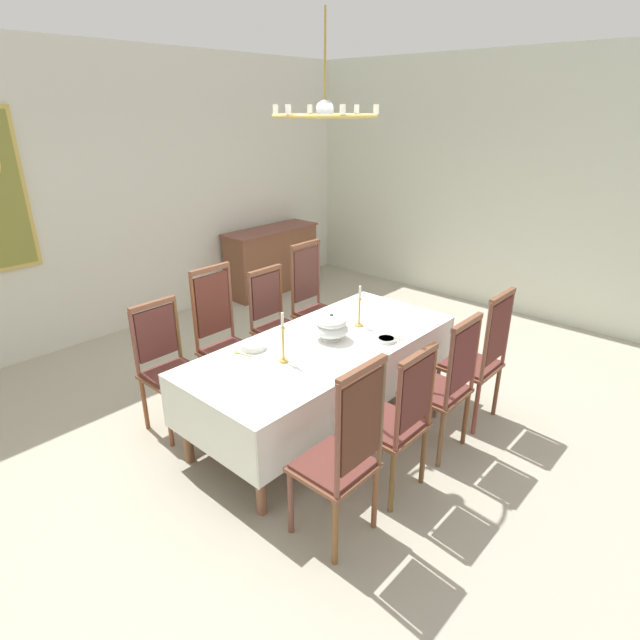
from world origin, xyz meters
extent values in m
cube|color=#B0AA96|center=(0.00, 0.00, -0.02)|extent=(7.10, 5.69, 0.04)
cube|color=silver|center=(0.00, 2.88, 1.55)|extent=(7.10, 0.08, 3.11)
cube|color=silver|center=(3.59, 0.00, 1.55)|extent=(0.08, 5.69, 3.11)
cylinder|color=brown|center=(-1.07, -0.65, 0.35)|extent=(0.07, 0.07, 0.71)
cylinder|color=brown|center=(1.07, -0.65, 0.35)|extent=(0.07, 0.07, 0.71)
cylinder|color=brown|center=(-1.07, 0.16, 0.35)|extent=(0.07, 0.07, 0.71)
cylinder|color=brown|center=(1.07, 0.16, 0.35)|extent=(0.07, 0.07, 0.71)
cube|color=brown|center=(0.00, -0.24, 0.67)|extent=(2.21, 0.89, 0.08)
cube|color=brown|center=(0.00, -0.24, 0.72)|extent=(2.33, 1.01, 0.03)
cube|color=white|center=(0.00, -0.24, 0.74)|extent=(2.35, 1.03, 0.00)
cube|color=white|center=(0.00, -0.75, 0.53)|extent=(2.35, 0.00, 0.42)
cube|color=white|center=(0.00, 0.26, 0.53)|extent=(2.35, 0.00, 0.42)
cube|color=white|center=(-1.17, -0.24, 0.53)|extent=(0.00, 1.03, 0.42)
cube|color=white|center=(1.17, -0.24, 0.53)|extent=(0.00, 1.03, 0.42)
cylinder|color=brown|center=(-1.05, -0.91, 0.23)|extent=(0.04, 0.04, 0.47)
cylinder|color=brown|center=(-0.67, -0.91, 0.23)|extent=(0.04, 0.04, 0.47)
cylinder|color=brown|center=(-1.05, -1.27, 0.23)|extent=(0.04, 0.04, 0.47)
cylinder|color=brown|center=(-0.67, -1.27, 0.23)|extent=(0.04, 0.04, 0.47)
cube|color=brown|center=(-0.86, -1.09, 0.48)|extent=(0.44, 0.42, 0.03)
cube|color=brown|center=(-0.86, -1.09, 0.51)|extent=(0.40, 0.38, 0.02)
cylinder|color=brown|center=(-1.06, -1.28, 0.85)|extent=(0.03, 0.03, 0.71)
cylinder|color=brown|center=(-0.67, -1.28, 0.85)|extent=(0.03, 0.03, 0.71)
cube|color=#582F20|center=(-0.86, -1.28, 0.89)|extent=(0.34, 0.02, 0.54)
cube|color=brown|center=(-0.86, -1.28, 1.21)|extent=(0.40, 0.04, 0.04)
cylinder|color=brown|center=(-0.67, 0.42, 0.23)|extent=(0.04, 0.04, 0.47)
cylinder|color=brown|center=(-1.05, 0.42, 0.23)|extent=(0.04, 0.04, 0.47)
cylinder|color=brown|center=(-0.67, 0.78, 0.23)|extent=(0.04, 0.04, 0.47)
cylinder|color=brown|center=(-1.05, 0.78, 0.23)|extent=(0.04, 0.04, 0.47)
cube|color=brown|center=(-0.86, 0.60, 0.48)|extent=(0.44, 0.42, 0.03)
cube|color=brown|center=(-0.86, 0.60, 0.51)|extent=(0.40, 0.38, 0.02)
cylinder|color=brown|center=(-0.67, 0.79, 0.77)|extent=(0.03, 0.03, 0.55)
cylinder|color=brown|center=(-1.06, 0.79, 0.77)|extent=(0.03, 0.03, 0.55)
cube|color=brown|center=(-0.86, 0.79, 0.80)|extent=(0.34, 0.02, 0.42)
cube|color=brown|center=(-0.86, 0.79, 1.05)|extent=(0.40, 0.04, 0.04)
cylinder|color=brown|center=(-0.49, -0.91, 0.23)|extent=(0.04, 0.04, 0.47)
cylinder|color=brown|center=(-0.11, -0.91, 0.23)|extent=(0.04, 0.04, 0.47)
cylinder|color=brown|center=(-0.49, -1.27, 0.23)|extent=(0.04, 0.04, 0.47)
cylinder|color=brown|center=(-0.11, -1.27, 0.23)|extent=(0.04, 0.04, 0.47)
cube|color=brown|center=(-0.30, -1.09, 0.48)|extent=(0.44, 0.42, 0.03)
cube|color=brown|center=(-0.30, -1.09, 0.51)|extent=(0.40, 0.38, 0.02)
cylinder|color=brown|center=(-0.49, -1.28, 0.79)|extent=(0.03, 0.03, 0.59)
cylinder|color=brown|center=(-0.10, -1.28, 0.79)|extent=(0.03, 0.03, 0.59)
cube|color=#592923|center=(-0.30, -1.28, 0.82)|extent=(0.34, 0.02, 0.45)
cube|color=brown|center=(-0.30, -1.28, 1.08)|extent=(0.40, 0.04, 0.04)
cylinder|color=brown|center=(-0.11, 0.42, 0.23)|extent=(0.04, 0.04, 0.47)
cylinder|color=brown|center=(-0.49, 0.42, 0.23)|extent=(0.04, 0.04, 0.47)
cylinder|color=brown|center=(-0.11, 0.78, 0.23)|extent=(0.04, 0.04, 0.47)
cylinder|color=brown|center=(-0.49, 0.78, 0.23)|extent=(0.04, 0.04, 0.47)
cube|color=brown|center=(-0.30, 0.60, 0.48)|extent=(0.44, 0.42, 0.03)
cube|color=brown|center=(-0.30, 0.60, 0.51)|extent=(0.40, 0.38, 0.02)
cylinder|color=brown|center=(-0.10, 0.79, 0.85)|extent=(0.03, 0.03, 0.71)
cylinder|color=brown|center=(-0.49, 0.79, 0.85)|extent=(0.03, 0.03, 0.71)
cube|color=#5B2C22|center=(-0.30, 0.79, 0.89)|extent=(0.34, 0.02, 0.54)
cube|color=brown|center=(-0.30, 0.79, 1.21)|extent=(0.40, 0.04, 0.04)
cylinder|color=brown|center=(0.13, -0.91, 0.23)|extent=(0.04, 0.04, 0.47)
cylinder|color=brown|center=(0.51, -0.91, 0.23)|extent=(0.04, 0.04, 0.47)
cylinder|color=brown|center=(0.13, -1.27, 0.23)|extent=(0.04, 0.04, 0.47)
cylinder|color=brown|center=(0.51, -1.27, 0.23)|extent=(0.04, 0.04, 0.47)
cube|color=brown|center=(0.32, -1.09, 0.48)|extent=(0.44, 0.42, 0.03)
cube|color=brown|center=(0.32, -1.09, 0.51)|extent=(0.40, 0.38, 0.02)
cylinder|color=brown|center=(0.13, -1.28, 0.80)|extent=(0.03, 0.03, 0.61)
cylinder|color=brown|center=(0.52, -1.28, 0.80)|extent=(0.03, 0.03, 0.61)
cube|color=maroon|center=(0.32, -1.28, 0.83)|extent=(0.34, 0.02, 0.46)
cube|color=brown|center=(0.32, -1.28, 1.10)|extent=(0.40, 0.04, 0.04)
cylinder|color=brown|center=(0.51, 0.42, 0.23)|extent=(0.04, 0.04, 0.47)
cylinder|color=brown|center=(0.13, 0.42, 0.23)|extent=(0.04, 0.04, 0.47)
cylinder|color=brown|center=(0.51, 0.78, 0.23)|extent=(0.04, 0.04, 0.47)
cylinder|color=brown|center=(0.13, 0.78, 0.23)|extent=(0.04, 0.04, 0.47)
cube|color=brown|center=(0.32, 0.60, 0.48)|extent=(0.44, 0.42, 0.03)
cube|color=brown|center=(0.32, 0.60, 0.51)|extent=(0.40, 0.38, 0.02)
cylinder|color=brown|center=(0.52, 0.79, 0.77)|extent=(0.03, 0.03, 0.56)
cylinder|color=brown|center=(0.13, 0.79, 0.77)|extent=(0.03, 0.03, 0.56)
cube|color=brown|center=(0.32, 0.79, 0.80)|extent=(0.34, 0.02, 0.42)
cube|color=brown|center=(0.32, 0.79, 1.05)|extent=(0.40, 0.04, 0.04)
cylinder|color=brown|center=(0.69, -0.91, 0.23)|extent=(0.04, 0.04, 0.47)
cylinder|color=brown|center=(1.07, -0.91, 0.23)|extent=(0.04, 0.04, 0.47)
cylinder|color=brown|center=(0.69, -1.27, 0.23)|extent=(0.04, 0.04, 0.47)
cylinder|color=brown|center=(1.07, -1.27, 0.23)|extent=(0.04, 0.04, 0.47)
cube|color=brown|center=(0.88, -1.09, 0.48)|extent=(0.44, 0.42, 0.03)
cube|color=brown|center=(0.88, -1.09, 0.51)|extent=(0.40, 0.38, 0.02)
cylinder|color=brown|center=(0.68, -1.28, 0.82)|extent=(0.03, 0.03, 0.65)
cylinder|color=brown|center=(1.07, -1.28, 0.82)|extent=(0.03, 0.03, 0.65)
cube|color=#5D2822|center=(0.88, -1.28, 0.85)|extent=(0.34, 0.02, 0.50)
cube|color=brown|center=(0.88, -1.28, 1.15)|extent=(0.40, 0.04, 0.04)
cylinder|color=brown|center=(1.07, 0.42, 0.23)|extent=(0.04, 0.04, 0.47)
cylinder|color=brown|center=(0.69, 0.42, 0.23)|extent=(0.04, 0.04, 0.47)
cylinder|color=brown|center=(1.07, 0.78, 0.23)|extent=(0.04, 0.04, 0.47)
cylinder|color=brown|center=(0.69, 0.78, 0.23)|extent=(0.04, 0.04, 0.47)
cube|color=brown|center=(0.88, 0.60, 0.48)|extent=(0.44, 0.42, 0.03)
cube|color=brown|center=(0.88, 0.60, 0.51)|extent=(0.40, 0.38, 0.02)
cylinder|color=brown|center=(1.07, 0.79, 0.85)|extent=(0.03, 0.03, 0.70)
cylinder|color=brown|center=(0.68, 0.79, 0.85)|extent=(0.03, 0.03, 0.70)
cube|color=brown|center=(0.88, 0.79, 0.88)|extent=(0.34, 0.02, 0.53)
cube|color=brown|center=(0.88, 0.79, 1.20)|extent=(0.40, 0.04, 0.04)
cylinder|color=white|center=(0.09, -0.24, 0.75)|extent=(0.15, 0.15, 0.02)
ellipsoid|color=white|center=(0.09, -0.24, 0.82)|extent=(0.28, 0.28, 0.13)
ellipsoid|color=white|center=(0.09, -0.24, 0.90)|extent=(0.25, 0.25, 0.10)
sphere|color=#456E52|center=(0.09, -0.24, 0.95)|extent=(0.03, 0.03, 0.03)
cylinder|color=gold|center=(-0.45, -0.24, 0.75)|extent=(0.07, 0.07, 0.02)
cylinder|color=gold|center=(-0.45, -0.24, 0.88)|extent=(0.02, 0.02, 0.26)
cone|color=gold|center=(-0.45, -0.24, 1.02)|extent=(0.04, 0.04, 0.02)
cylinder|color=silver|center=(-0.45, -0.24, 1.08)|extent=(0.02, 0.02, 0.10)
cylinder|color=gold|center=(0.45, -0.24, 0.75)|extent=(0.07, 0.07, 0.02)
cylinder|color=gold|center=(0.45, -0.24, 0.87)|extent=(0.02, 0.02, 0.23)
cone|color=gold|center=(0.45, -0.24, 0.99)|extent=(0.04, 0.04, 0.02)
cylinder|color=silver|center=(0.45, -0.24, 1.05)|extent=(0.02, 0.02, 0.10)
cylinder|color=white|center=(0.35, -0.60, 0.76)|extent=(0.15, 0.15, 0.03)
cylinder|color=silver|center=(0.35, -0.60, 0.76)|extent=(0.13, 0.13, 0.02)
torus|color=#456E52|center=(0.35, -0.60, 0.77)|extent=(0.15, 0.15, 0.01)
cylinder|color=white|center=(-0.45, 0.09, 0.76)|extent=(0.19, 0.19, 0.05)
cylinder|color=silver|center=(-0.45, 0.09, 0.77)|extent=(0.16, 0.16, 0.03)
torus|color=#456E52|center=(-0.45, 0.09, 0.79)|extent=(0.18, 0.18, 0.01)
cube|color=gold|center=(0.45, -0.63, 0.74)|extent=(0.03, 0.14, 0.00)
ellipsoid|color=gold|center=(0.46, -0.55, 0.75)|extent=(0.03, 0.05, 0.01)
cube|color=gold|center=(-0.57, 0.05, 0.74)|extent=(0.04, 0.14, 0.00)
ellipsoid|color=gold|center=(-0.59, 0.14, 0.75)|extent=(0.03, 0.05, 0.01)
cube|color=brown|center=(2.03, 2.56, 0.44)|extent=(1.40, 0.44, 0.88)
cube|color=brown|center=(2.03, 2.56, 0.89)|extent=(1.44, 0.48, 0.02)
cube|color=brown|center=(2.38, 2.79, 0.44)|extent=(0.59, 0.01, 0.70)
cube|color=brown|center=(1.68, 2.79, 0.44)|extent=(0.59, 0.01, 0.70)
cylinder|color=gold|center=(0.00, -0.24, 2.76)|extent=(0.02, 0.02, 0.60)
sphere|color=white|center=(0.00, -0.24, 2.46)|extent=(0.12, 0.12, 0.12)
torus|color=gold|center=(0.00, -0.24, 2.42)|extent=(0.71, 0.71, 0.02)
cylinder|color=silver|center=(0.34, -0.24, 2.46)|extent=(0.04, 0.04, 0.06)
cylinder|color=silver|center=(0.17, 0.06, 2.46)|extent=(0.04, 0.04, 0.06)
cylinder|color=silver|center=(-0.17, 0.06, 2.46)|extent=(0.04, 0.04, 0.06)
cylinder|color=silver|center=(-0.34, -0.24, 2.46)|extent=(0.04, 0.04, 0.06)
cylinder|color=silver|center=(-0.17, -0.54, 2.46)|extent=(0.04, 0.04, 0.06)
cylinder|color=silver|center=(0.17, -0.54, 2.46)|extent=(0.04, 0.04, 0.06)
camera|label=1|loc=(-2.77, -2.69, 2.48)|focal=28.81mm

